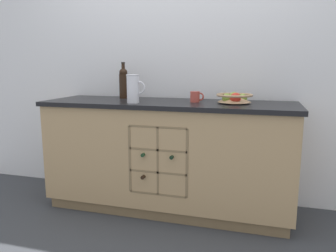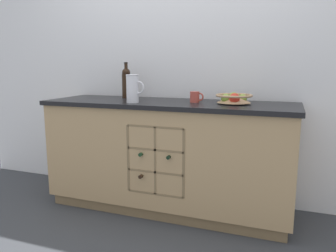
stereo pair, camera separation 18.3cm
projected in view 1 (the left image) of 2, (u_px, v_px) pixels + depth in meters
name	position (u px, v px, depth m)	size (l,w,h in m)	color
ground_plane	(168.00, 207.00, 2.76)	(14.00, 14.00, 0.00)	#383A3F
back_wall	(179.00, 54.00, 2.87)	(4.40, 0.06, 2.55)	white
kitchen_island	(168.00, 155.00, 2.68)	(2.00, 0.63, 0.90)	olive
fruit_bowl	(234.00, 97.00, 2.47)	(0.27, 0.27, 0.09)	tan
white_pitcher	(133.00, 88.00, 2.49)	(0.15, 0.10, 0.22)	white
ceramic_mug	(195.00, 97.00, 2.56)	(0.11, 0.07, 0.08)	#B7473D
standing_wine_bottle	(124.00, 82.00, 2.85)	(0.08, 0.08, 0.31)	black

